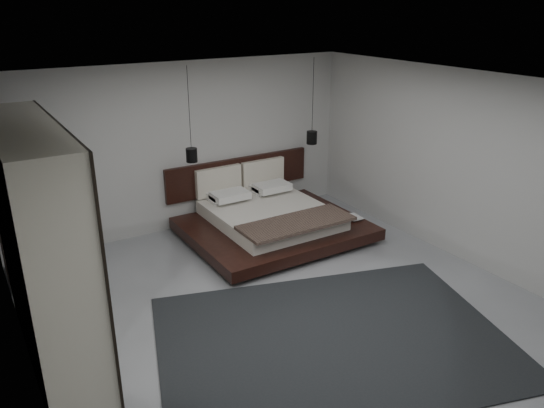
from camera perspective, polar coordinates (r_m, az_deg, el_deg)
floor at (r=7.05m, az=1.08°, el=-10.44°), size 6.00×6.00×0.00m
ceiling at (r=6.08m, az=1.26°, el=12.71°), size 6.00×6.00×0.00m
wall_back at (r=8.98m, az=-9.29°, el=6.05°), size 6.00×0.00×6.00m
wall_front at (r=4.47m, az=22.84°, el=-11.43°), size 6.00×0.00×6.00m
wall_left at (r=5.55m, az=-26.05°, el=-5.53°), size 0.00×6.00×6.00m
wall_right at (r=8.36m, az=18.79°, el=4.07°), size 0.00×6.00×6.00m
bed at (r=8.82m, az=-0.27°, el=-1.58°), size 2.78×2.39×1.08m
book_lower at (r=8.96m, az=8.17°, el=-1.56°), size 0.24×0.30×0.03m
book_upper at (r=8.91m, az=8.20°, el=-1.51°), size 0.24×0.31×0.02m
pendant_left at (r=8.32m, az=-8.64°, el=5.26°), size 0.18×0.18×1.46m
pendant_right at (r=9.41m, az=4.30°, el=7.17°), size 0.18×0.18×1.48m
wardrobe at (r=5.91m, az=-23.41°, el=-4.57°), size 0.62×2.65×2.60m
rug at (r=6.39m, az=6.51°, el=-14.20°), size 4.63×3.87×0.02m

